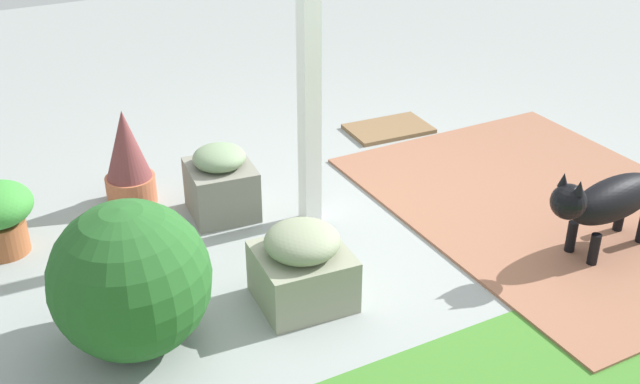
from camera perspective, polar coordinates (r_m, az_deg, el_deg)
name	(u,v)px	position (r m, az deg, el deg)	size (l,w,h in m)	color
ground_plane	(363,230)	(4.43, 3.20, -2.83)	(12.00, 12.00, 0.00)	gray
brick_path	(554,206)	(4.86, 16.93, -1.03)	(1.80, 2.40, 0.02)	#935F46
porch_pillar	(309,44)	(4.12, -0.83, 10.85)	(0.10, 0.10, 2.11)	white
stone_planter_nearest	(221,183)	(4.54, -7.33, 0.70)	(0.41, 0.43, 0.43)	gray
stone_planter_mid	(303,266)	(3.75, -1.30, -5.49)	(0.47, 0.45, 0.43)	gray
round_shrub	(131,280)	(3.48, -13.82, -6.32)	(0.71, 0.71, 0.71)	#235823
terracotta_pot_spiky	(128,160)	(4.72, -14.03, 2.31)	(0.30, 0.30, 0.60)	#B76240
dog	(607,201)	(4.34, 20.47, -0.59)	(0.80, 0.27, 0.55)	black
doormat	(389,129)	(5.71, 5.09, 4.68)	(0.60, 0.38, 0.03)	brown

